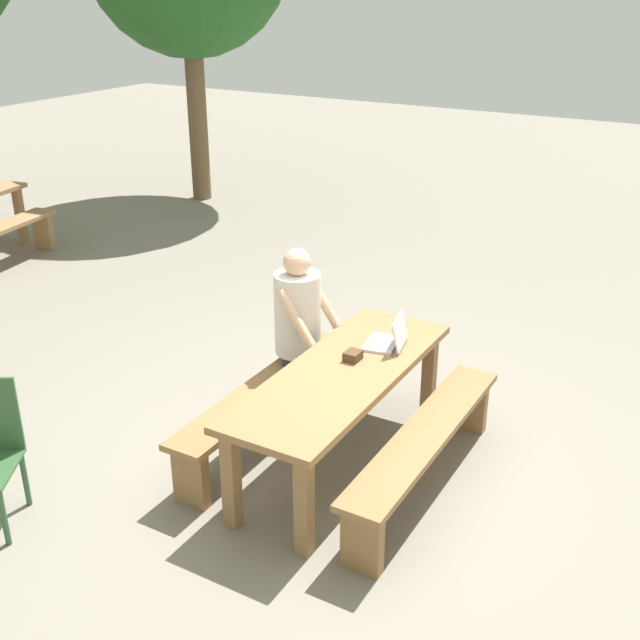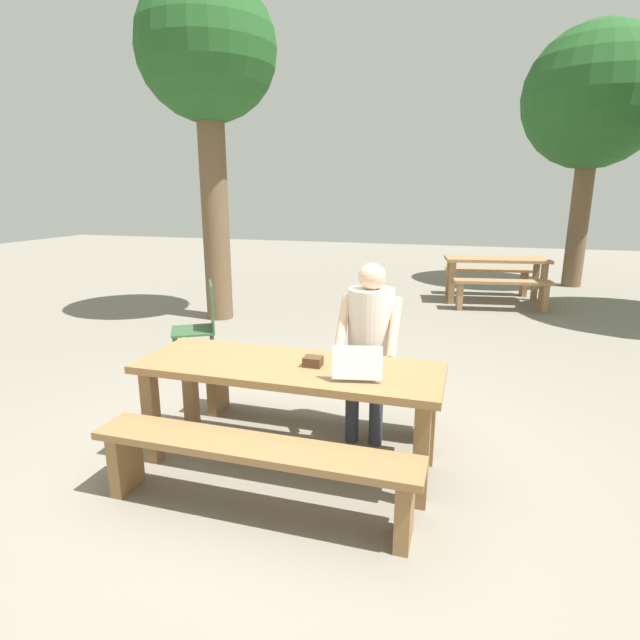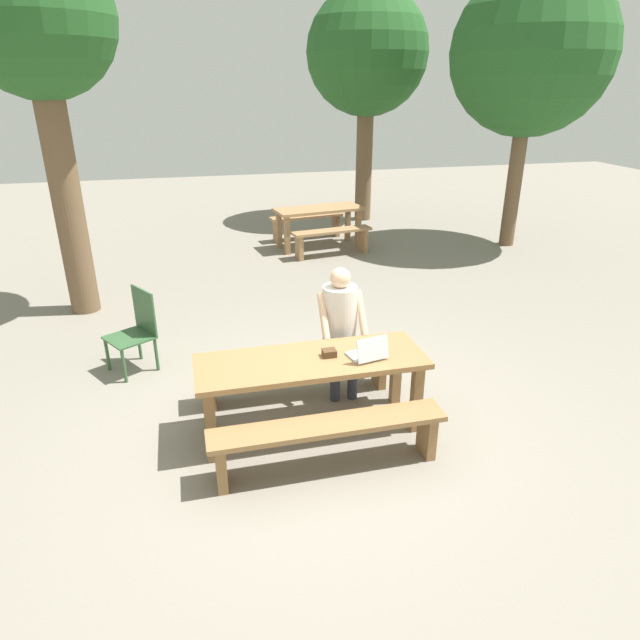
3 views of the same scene
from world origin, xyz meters
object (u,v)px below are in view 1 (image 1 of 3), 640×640
at_px(small_pouch, 353,356).
at_px(picnic_table_front, 342,385).
at_px(person_seated, 301,321).
at_px(laptop, 389,339).

bearing_deg(small_pouch, picnic_table_front, -176.41).
bearing_deg(picnic_table_front, person_seated, 53.15).
bearing_deg(laptop, picnic_table_front, -23.39).
bearing_deg(picnic_table_front, small_pouch, 3.59).
bearing_deg(person_seated, laptop, -85.10).
bearing_deg(small_pouch, laptop, -19.56).
height_order(laptop, small_pouch, laptop).
xyz_separation_m(picnic_table_front, laptop, (0.49, -0.10, 0.16)).
relative_size(picnic_table_front, small_pouch, 17.19).
relative_size(picnic_table_front, laptop, 5.85).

